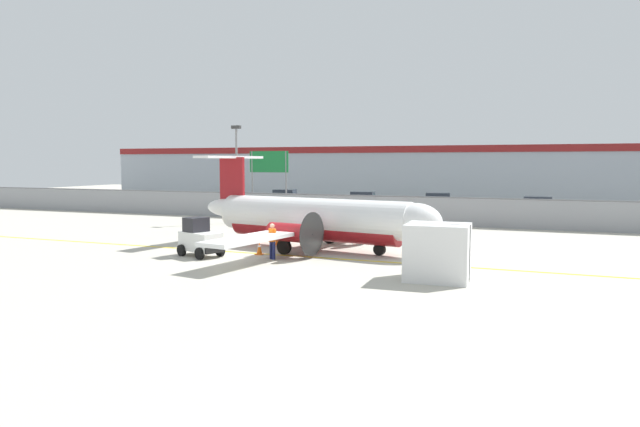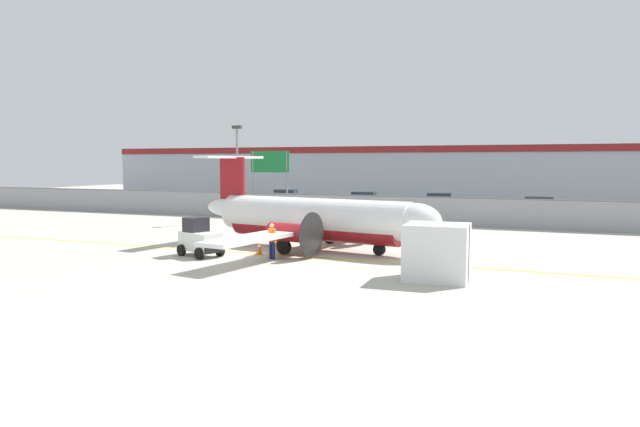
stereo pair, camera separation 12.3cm
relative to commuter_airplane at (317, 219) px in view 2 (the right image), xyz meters
The scene contains 17 objects.
ground_plane 3.16m from the commuter_airplane, 120.37° to the right, with size 140.00×140.00×0.01m.
perimeter_fence 13.73m from the commuter_airplane, 95.75° to the left, with size 98.00×0.10×2.10m.
parking_lot_strip 25.24m from the commuter_airplane, 93.13° to the left, with size 98.00×17.00×0.12m.
background_building 43.69m from the commuter_airplane, 91.81° to the left, with size 91.00×8.10×6.50m.
commuter_airplane is the anchor object (origin of this frame).
baggage_tug 6.12m from the commuter_airplane, 138.19° to the right, with size 2.57×2.04×1.88m.
ground_crew_worker 3.73m from the commuter_airplane, 103.29° to the right, with size 0.52×0.46×1.70m.
cargo_container 9.11m from the commuter_airplane, 37.34° to the right, with size 2.47×2.09×2.20m.
traffic_cone_near_left 3.04m from the commuter_airplane, 164.64° to the left, with size 0.36×0.36×0.64m.
traffic_cone_near_right 3.54m from the commuter_airplane, 128.51° to the right, with size 0.36×0.36×0.64m.
traffic_cone_far_left 6.33m from the commuter_airplane, 155.63° to the left, with size 0.36×0.36×0.64m.
parked_car_0 30.52m from the commuter_airplane, 118.46° to the left, with size 4.38×2.40×1.58m.
parked_car_1 26.31m from the commuter_airplane, 101.83° to the left, with size 4.33×2.27×1.58m.
parked_car_2 26.33m from the commuter_airplane, 86.03° to the left, with size 4.39×2.45×1.58m.
parked_car_3 25.82m from the commuter_airplane, 66.20° to the left, with size 4.26×2.13×1.58m.
apron_light_pole 14.59m from the commuter_airplane, 136.58° to the left, with size 0.70×0.30×7.27m.
highway_sign 19.46m from the commuter_airplane, 124.06° to the left, with size 3.60×0.14×5.50m.
Camera 2 is at (12.49, -23.07, 4.57)m, focal length 32.00 mm.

